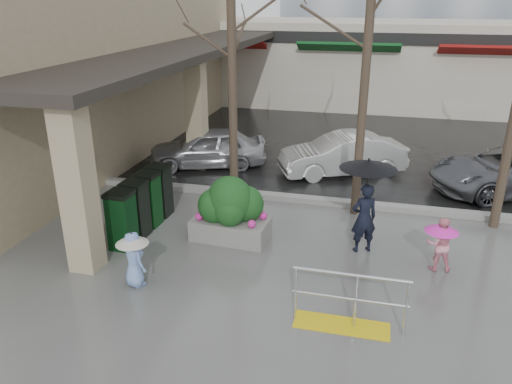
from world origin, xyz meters
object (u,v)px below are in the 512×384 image
at_px(woman, 366,195).
at_px(car_b, 342,154).
at_px(handrail, 346,307).
at_px(child_pink, 440,240).
at_px(child_blue, 133,254).
at_px(planter, 231,210).
at_px(car_a, 208,148).
at_px(news_boxes, 142,204).
at_px(tree_west, 231,0).

bearing_deg(woman, car_b, -105.18).
relative_size(handrail, woman, 0.90).
bearing_deg(child_pink, handrail, 48.86).
distance_m(child_blue, planter, 2.61).
relative_size(planter, car_a, 0.48).
bearing_deg(car_b, child_pink, -1.56).
distance_m(handrail, car_a, 8.94).
bearing_deg(car_a, child_blue, -11.74).
relative_size(woman, planter, 1.19).
xyz_separation_m(handrail, news_boxes, (-4.93, 2.57, 0.28)).
relative_size(handrail, child_blue, 1.71).
bearing_deg(tree_west, car_b, 48.25).
bearing_deg(car_a, woman, 28.21).
height_order(planter, car_a, planter).
xyz_separation_m(child_pink, planter, (-4.44, 0.27, 0.07)).
height_order(child_blue, news_boxes, news_boxes).
height_order(news_boxes, car_a, news_boxes).
xyz_separation_m(handrail, car_b, (-0.76, 7.72, 0.25)).
xyz_separation_m(tree_west, child_blue, (-0.65, -4.47, -4.43)).
bearing_deg(tree_west, news_boxes, -125.26).
bearing_deg(woman, tree_west, -55.35).
relative_size(woman, child_blue, 1.90).
distance_m(child_pink, planter, 4.45).
height_order(woman, car_a, woman).
xyz_separation_m(woman, planter, (-2.92, -0.14, -0.59)).
bearing_deg(car_a, planter, 5.13).
xyz_separation_m(planter, car_b, (2.04, 5.07, -0.09)).
bearing_deg(child_blue, car_a, -50.57).
bearing_deg(child_blue, handrail, -153.31).
bearing_deg(car_b, handrail, -20.10).
bearing_deg(car_b, car_a, -111.42).
bearing_deg(handrail, news_boxes, 152.46).
height_order(handrail, child_blue, child_blue).
height_order(child_pink, car_a, car_a).
xyz_separation_m(news_boxes, car_b, (4.18, 5.14, -0.03)).
height_order(handrail, news_boxes, news_boxes).
xyz_separation_m(woman, news_boxes, (-5.05, -0.21, -0.65)).
distance_m(child_pink, car_a, 8.34).
height_order(tree_west, car_b, tree_west).
distance_m(tree_west, planter, 4.90).
xyz_separation_m(child_blue, news_boxes, (-0.93, 2.25, 0.00)).
bearing_deg(child_pink, planter, -9.99).
distance_m(tree_west, news_boxes, 5.20).
distance_m(planter, news_boxes, 2.14).
bearing_deg(handrail, woman, 87.58).
bearing_deg(news_boxes, woman, 4.01).
relative_size(tree_west, child_blue, 6.12).
bearing_deg(news_boxes, car_a, 92.53).
relative_size(child_pink, car_b, 0.30).
relative_size(planter, car_b, 0.46).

